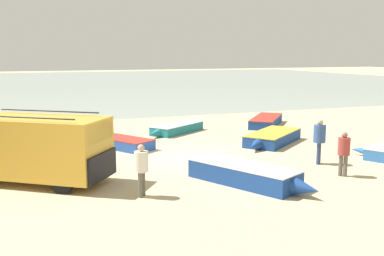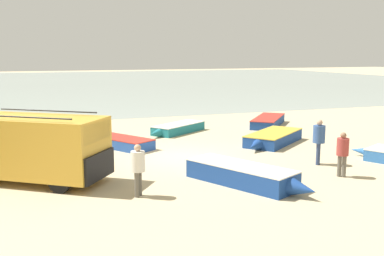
# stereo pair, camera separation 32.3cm
# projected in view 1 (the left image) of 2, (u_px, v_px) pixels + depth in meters

# --- Properties ---
(ground_plane) EXTENTS (200.00, 200.00, 0.00)m
(ground_plane) POSITION_uv_depth(u_px,v_px,m) (182.00, 157.00, 19.25)
(ground_plane) COLOR tan
(sea_water) EXTENTS (120.00, 80.00, 0.01)m
(sea_water) POSITION_uv_depth(u_px,v_px,m) (66.00, 83.00, 67.21)
(sea_water) COLOR #99A89E
(sea_water) RESTS_ON ground_plane
(parked_van) EXTENTS (5.10, 4.47, 2.41)m
(parked_van) POSITION_uv_depth(u_px,v_px,m) (38.00, 147.00, 15.29)
(parked_van) COLOR gold
(parked_van) RESTS_ON ground_plane
(fishing_rowboat_0) EXTENTS (4.29, 3.67, 0.57)m
(fishing_rowboat_0) POSITION_uv_depth(u_px,v_px,m) (272.00, 138.00, 22.09)
(fishing_rowboat_0) COLOR navy
(fishing_rowboat_0) RESTS_ON ground_plane
(fishing_rowboat_1) EXTENTS (3.91, 3.09, 0.50)m
(fishing_rowboat_1) POSITION_uv_depth(u_px,v_px,m) (176.00, 128.00, 25.04)
(fishing_rowboat_1) COLOR #1E757F
(fishing_rowboat_1) RESTS_ON ground_plane
(fishing_rowboat_2) EXTENTS (3.00, 4.70, 0.66)m
(fishing_rowboat_2) POSITION_uv_depth(u_px,v_px,m) (248.00, 175.00, 15.20)
(fishing_rowboat_2) COLOR navy
(fishing_rowboat_2) RESTS_ON ground_plane
(fishing_rowboat_5) EXTENTS (3.11, 4.34, 0.49)m
(fishing_rowboat_5) POSITION_uv_depth(u_px,v_px,m) (116.00, 142.00, 21.34)
(fishing_rowboat_5) COLOR #234CA3
(fishing_rowboat_5) RESTS_ON ground_plane
(fishing_rowboat_6) EXTENTS (3.96, 4.49, 0.53)m
(fishing_rowboat_6) POSITION_uv_depth(u_px,v_px,m) (267.00, 121.00, 27.79)
(fishing_rowboat_6) COLOR navy
(fishing_rowboat_6) RESTS_ON ground_plane
(fisherman_0) EXTENTS (0.43, 0.43, 1.65)m
(fisherman_0) POSITION_uv_depth(u_px,v_px,m) (141.00, 166.00, 13.80)
(fisherman_0) COLOR #5B564C
(fisherman_0) RESTS_ON ground_plane
(fisherman_1) EXTENTS (0.47, 0.47, 1.81)m
(fisherman_1) POSITION_uv_depth(u_px,v_px,m) (32.00, 133.00, 18.94)
(fisherman_1) COLOR #5B564C
(fisherman_1) RESTS_ON ground_plane
(fisherman_2) EXTENTS (0.43, 0.43, 1.63)m
(fisherman_2) POSITION_uv_depth(u_px,v_px,m) (344.00, 150.00, 16.12)
(fisherman_2) COLOR #5B564C
(fisherman_2) RESTS_ON ground_plane
(fisherman_3) EXTENTS (0.48, 0.48, 1.82)m
(fisherman_3) POSITION_uv_depth(u_px,v_px,m) (319.00, 137.00, 17.90)
(fisherman_3) COLOR navy
(fisherman_3) RESTS_ON ground_plane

